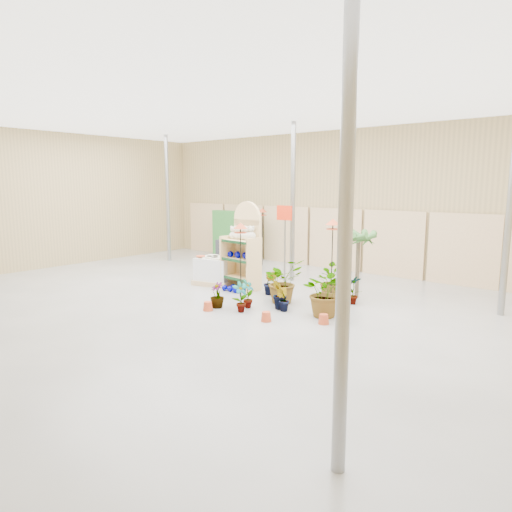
{
  "coord_description": "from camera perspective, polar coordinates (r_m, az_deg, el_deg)",
  "views": [
    {
      "loc": [
        7.51,
        -7.19,
        2.8
      ],
      "look_at": [
        0.3,
        1.5,
        1.0
      ],
      "focal_mm": 32.0,
      "sensor_mm": 36.0,
      "label": 1
    }
  ],
  "objects": [
    {
      "name": "bird_table_front",
      "position": [
        10.97,
        -1.96,
        3.48
      ],
      "size": [
        0.34,
        0.34,
        1.87
      ],
      "color": "black",
      "rests_on": "ground"
    },
    {
      "name": "bird_table_back",
      "position": [
        15.57,
        0.79,
        5.5
      ],
      "size": [
        0.34,
        0.34,
        1.97
      ],
      "color": "black",
      "rests_on": "ground"
    },
    {
      "name": "pallet_stack",
      "position": [
        12.83,
        -5.1,
        -1.85
      ],
      "size": [
        1.24,
        1.12,
        0.79
      ],
      "rotation": [
        0.0,
        0.0,
        0.25
      ],
      "color": "tan",
      "rests_on": "ground"
    },
    {
      "name": "offer_sign",
      "position": [
        12.64,
        3.59,
        3.46
      ],
      "size": [
        0.5,
        0.08,
        2.2
      ],
      "color": "gray",
      "rests_on": "ground"
    },
    {
      "name": "display_shelf",
      "position": [
        12.18,
        -1.4,
        0.88
      ],
      "size": [
        1.03,
        0.71,
        2.34
      ],
      "rotation": [
        0.0,
        0.0,
        -0.1
      ],
      "color": "#E4BC7A",
      "rests_on": "ground"
    },
    {
      "name": "palm",
      "position": [
        11.38,
        12.7,
        2.34
      ],
      "size": [
        0.7,
        0.7,
        1.77
      ],
      "color": "brown",
      "rests_on": "ground"
    },
    {
      "name": "bird_table_right",
      "position": [
        10.56,
        9.59,
        3.85
      ],
      "size": [
        0.34,
        0.34,
        2.01
      ],
      "color": "black",
      "rests_on": "ground"
    },
    {
      "name": "potted_plant_8",
      "position": [
        10.02,
        -1.95,
        -5.16
      ],
      "size": [
        0.37,
        0.43,
        0.68
      ],
      "primitive_type": "imported",
      "rotation": [
        0.0,
        0.0,
        1.14
      ],
      "color": "#386C2F",
      "rests_on": "ground"
    },
    {
      "name": "potted_plant_7",
      "position": [
        10.43,
        -4.89,
        -4.88
      ],
      "size": [
        0.4,
        0.4,
        0.59
      ],
      "primitive_type": "imported",
      "rotation": [
        0.0,
        0.0,
        6.04
      ],
      "color": "#386C2F",
      "rests_on": "ground"
    },
    {
      "name": "potted_plant_10",
      "position": [
        9.78,
        8.44,
        -4.41
      ],
      "size": [
        1.18,
        1.24,
        1.07
      ],
      "primitive_type": "imported",
      "rotation": [
        0.0,
        0.0,
        2.04
      ],
      "color": "#386C2F",
      "rests_on": "ground"
    },
    {
      "name": "potted_plant_2",
      "position": [
        10.79,
        3.37,
        -3.12
      ],
      "size": [
        1.07,
        1.15,
        1.05
      ],
      "primitive_type": "imported",
      "rotation": [
        0.0,
        0.0,
        1.26
      ],
      "color": "#386C2F",
      "rests_on": "ground"
    },
    {
      "name": "potted_plant_5",
      "position": [
        11.56,
        1.79,
        -3.35
      ],
      "size": [
        0.38,
        0.32,
        0.63
      ],
      "primitive_type": "imported",
      "rotation": [
        0.0,
        0.0,
        0.12
      ],
      "color": "#386C2F",
      "rests_on": "ground"
    },
    {
      "name": "gazing_balls_shelf",
      "position": [
        12.11,
        -1.81,
        0.11
      ],
      "size": [
        0.86,
        0.29,
        0.16
      ],
      "color": "#00018E",
      "rests_on": "display_shelf"
    },
    {
      "name": "potted_plant_1",
      "position": [
        10.24,
        2.98,
        -4.83
      ],
      "size": [
        0.47,
        0.49,
        0.69
      ],
      "primitive_type": "imported",
      "rotation": [
        0.0,
        0.0,
        5.37
      ],
      "color": "#386C2F",
      "rests_on": "ground"
    },
    {
      "name": "charcoal_planters",
      "position": [
        14.74,
        -3.29,
        0.07
      ],
      "size": [
        0.8,
        0.5,
        1.0
      ],
      "color": "black",
      "rests_on": "ground"
    },
    {
      "name": "room",
      "position": [
        11.06,
        -3.17,
        6.01
      ],
      "size": [
        15.2,
        12.1,
        4.7
      ],
      "color": "gray",
      "rests_on": "ground"
    },
    {
      "name": "potted_plant_6",
      "position": [
        11.41,
        9.08,
        -3.08
      ],
      "size": [
        0.98,
        0.93,
        0.85
      ],
      "primitive_type": "imported",
      "rotation": [
        0.0,
        0.0,
        2.68
      ],
      "color": "#386C2F",
      "rests_on": "ground"
    },
    {
      "name": "trellis_stock",
      "position": [
        16.88,
        -2.7,
        2.58
      ],
      "size": [
        2.0,
        0.3,
        1.8
      ],
      "primitive_type": "cube",
      "color": "#2B6F2C",
      "rests_on": "ground"
    },
    {
      "name": "potted_plant_4",
      "position": [
        10.92,
        12.09,
        -4.14
      ],
      "size": [
        0.38,
        0.43,
        0.69
      ],
      "primitive_type": "imported",
      "rotation": [
        0.0,
        0.0,
        4.25
      ],
      "color": "#386C2F",
      "rests_on": "ground"
    },
    {
      "name": "gazing_balls_floor",
      "position": [
        12.0,
        -2.72,
        -4.07
      ],
      "size": [
        0.63,
        0.39,
        0.15
      ],
      "color": "#00018E",
      "rests_on": "ground"
    },
    {
      "name": "potted_plant_9",
      "position": [
        10.14,
        3.37,
        -5.44
      ],
      "size": [
        0.33,
        0.28,
        0.52
      ],
      "primitive_type": "imported",
      "rotation": [
        0.0,
        0.0,
        3.32
      ],
      "color": "#386C2F",
      "rests_on": "ground"
    },
    {
      "name": "potted_plant_0",
      "position": [
        10.34,
        -1.03,
        -4.74
      ],
      "size": [
        0.29,
        0.38,
        0.67
      ],
      "primitive_type": "imported",
      "rotation": [
        0.0,
        0.0,
        1.72
      ],
      "color": "#386C2F",
      "rests_on": "ground"
    },
    {
      "name": "teddy_bears",
      "position": [
        12.03,
        -1.62,
        2.74
      ],
      "size": [
        0.87,
        0.24,
        0.38
      ],
      "color": "beige",
      "rests_on": "display_shelf"
    }
  ]
}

